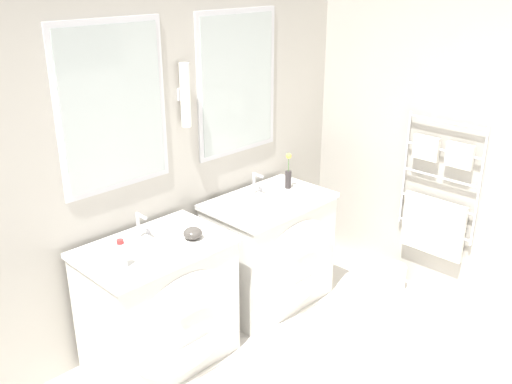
{
  "coord_description": "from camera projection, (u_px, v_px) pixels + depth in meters",
  "views": [
    {
      "loc": [
        -1.88,
        -0.96,
        2.45
      ],
      "look_at": [
        0.51,
        1.41,
        1.1
      ],
      "focal_mm": 40.0,
      "sensor_mm": 36.0,
      "label": 1
    }
  ],
  "objects": [
    {
      "name": "toiletry_bottle",
      "position": [
        121.0,
        254.0,
        3.21
      ],
      "size": [
        0.06,
        0.06,
        0.17
      ],
      "color": "silver",
      "rests_on": "vanity_left"
    },
    {
      "name": "wall_back",
      "position": [
        131.0,
        156.0,
        3.63
      ],
      "size": [
        5.49,
        0.15,
        2.6
      ],
      "color": "#B2ADA3",
      "rests_on": "ground_plane"
    },
    {
      "name": "waste_bin",
      "position": [
        393.0,
        277.0,
        4.6
      ],
      "size": [
        0.21,
        0.21,
        0.21
      ],
      "color": "silver",
      "rests_on": "ground_plane"
    },
    {
      "name": "flower_vase",
      "position": [
        288.0,
        175.0,
        4.34
      ],
      "size": [
        0.05,
        0.05,
        0.28
      ],
      "color": "#332D2D",
      "rests_on": "vanity_right"
    },
    {
      "name": "amenity_bowl",
      "position": [
        193.0,
        233.0,
        3.56
      ],
      "size": [
        0.12,
        0.12,
        0.07
      ],
      "color": "#4C4742",
      "rests_on": "vanity_left"
    },
    {
      "name": "faucet_left",
      "position": [
        139.0,
        226.0,
        3.56
      ],
      "size": [
        0.17,
        0.11,
        0.17
      ],
      "color": "silver",
      "rests_on": "vanity_left"
    },
    {
      "name": "vanity_right",
      "position": [
        272.0,
        251.0,
        4.3
      ],
      "size": [
        0.92,
        0.66,
        0.85
      ],
      "color": "silver",
      "rests_on": "ground_plane"
    },
    {
      "name": "wall_right",
      "position": [
        444.0,
        134.0,
        4.19
      ],
      "size": [
        0.13,
        4.02,
        2.6
      ],
      "color": "#B2ADA3",
      "rests_on": "ground_plane"
    },
    {
      "name": "faucet_right",
      "position": [
        255.0,
        184.0,
        4.24
      ],
      "size": [
        0.17,
        0.11,
        0.17
      ],
      "color": "silver",
      "rests_on": "vanity_right"
    },
    {
      "name": "vanity_left",
      "position": [
        162.0,
        305.0,
        3.62
      ],
      "size": [
        0.92,
        0.66,
        0.85
      ],
      "color": "silver",
      "rests_on": "ground_plane"
    }
  ]
}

